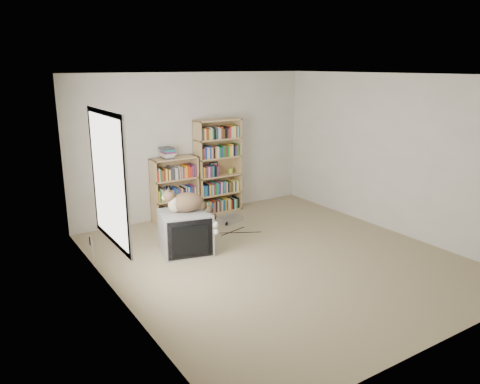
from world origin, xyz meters
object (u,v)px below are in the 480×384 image
crt_tv (185,232)px  cat (190,205)px  bookcase_short (174,191)px  dvd_player (230,219)px  bookcase_tall (218,168)px

crt_tv → cat: (0.07, -0.04, 0.40)m
cat → bookcase_short: bookcase_short is taller
cat → bookcase_short: 1.56m
dvd_player → crt_tv: bearing=-164.9°
bookcase_short → cat: bearing=-106.3°
crt_tv → cat: bearing=-15.8°
cat → bookcase_tall: 1.98m
crt_tv → bookcase_short: (0.51, 1.44, 0.21)m
cat → bookcase_tall: (1.30, 1.49, 0.11)m
crt_tv → dvd_player: 1.49m
cat → bookcase_tall: size_ratio=0.42×
bookcase_short → dvd_player: bearing=-41.9°
bookcase_tall → crt_tv: bearing=-133.6°
cat → bookcase_short: bearing=89.4°
bookcase_tall → cat: bearing=-131.3°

